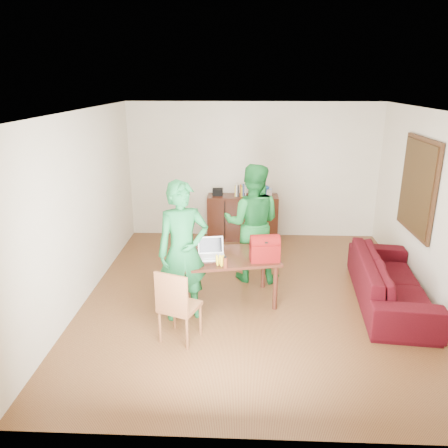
{
  "coord_description": "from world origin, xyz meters",
  "views": [
    {
      "loc": [
        -0.21,
        -5.9,
        3.1
      ],
      "look_at": [
        -0.47,
        0.04,
        1.13
      ],
      "focal_mm": 35.0,
      "sensor_mm": 36.0,
      "label": 1
    }
  ],
  "objects_px": {
    "table": "(223,262)",
    "laptop": "(212,255)",
    "person_far": "(252,223)",
    "bottle": "(225,262)",
    "sofa": "(391,281)",
    "red_bag": "(265,250)",
    "chair": "(180,319)",
    "person_near": "(183,251)"
  },
  "relations": [
    {
      "from": "table",
      "to": "person_near",
      "type": "distance_m",
      "value": 0.75
    },
    {
      "from": "laptop",
      "to": "red_bag",
      "type": "relative_size",
      "value": 1.0
    },
    {
      "from": "person_far",
      "to": "laptop",
      "type": "distance_m",
      "value": 1.07
    },
    {
      "from": "person_far",
      "to": "red_bag",
      "type": "xyz_separation_m",
      "value": [
        0.16,
        -0.93,
        -0.09
      ]
    },
    {
      "from": "table",
      "to": "person_far",
      "type": "distance_m",
      "value": 0.96
    },
    {
      "from": "chair",
      "to": "laptop",
      "type": "bearing_deg",
      "value": 91.28
    },
    {
      "from": "laptop",
      "to": "red_bag",
      "type": "xyz_separation_m",
      "value": [
        0.74,
        -0.05,
        0.1
      ]
    },
    {
      "from": "person_far",
      "to": "red_bag",
      "type": "distance_m",
      "value": 0.95
    },
    {
      "from": "red_bag",
      "to": "sofa",
      "type": "height_order",
      "value": "red_bag"
    },
    {
      "from": "chair",
      "to": "bottle",
      "type": "distance_m",
      "value": 0.96
    },
    {
      "from": "laptop",
      "to": "sofa",
      "type": "relative_size",
      "value": 0.17
    },
    {
      "from": "red_bag",
      "to": "person_far",
      "type": "bearing_deg",
      "value": 92.75
    },
    {
      "from": "person_far",
      "to": "sofa",
      "type": "relative_size",
      "value": 0.82
    },
    {
      "from": "bottle",
      "to": "table",
      "type": "bearing_deg",
      "value": 96.05
    },
    {
      "from": "person_near",
      "to": "sofa",
      "type": "height_order",
      "value": "person_near"
    },
    {
      "from": "bottle",
      "to": "sofa",
      "type": "xyz_separation_m",
      "value": [
        2.37,
        0.49,
        -0.46
      ]
    },
    {
      "from": "table",
      "to": "laptop",
      "type": "relative_size",
      "value": 4.15
    },
    {
      "from": "sofa",
      "to": "table",
      "type": "bearing_deg",
      "value": 97.67
    },
    {
      "from": "person_near",
      "to": "person_far",
      "type": "height_order",
      "value": "person_near"
    },
    {
      "from": "person_far",
      "to": "sofa",
      "type": "xyz_separation_m",
      "value": [
        2.0,
        -0.72,
        -0.61
      ]
    },
    {
      "from": "table",
      "to": "laptop",
      "type": "xyz_separation_m",
      "value": [
        -0.16,
        -0.08,
        0.13
      ]
    },
    {
      "from": "laptop",
      "to": "bottle",
      "type": "bearing_deg",
      "value": -67.95
    },
    {
      "from": "laptop",
      "to": "red_bag",
      "type": "bearing_deg",
      "value": -13.15
    },
    {
      "from": "table",
      "to": "person_near",
      "type": "relative_size",
      "value": 0.87
    },
    {
      "from": "red_bag",
      "to": "sofa",
      "type": "xyz_separation_m",
      "value": [
        1.84,
        0.21,
        -0.52
      ]
    },
    {
      "from": "laptop",
      "to": "bottle",
      "type": "distance_m",
      "value": 0.39
    },
    {
      "from": "chair",
      "to": "table",
      "type": "bearing_deg",
      "value": 84.94
    },
    {
      "from": "laptop",
      "to": "person_near",
      "type": "bearing_deg",
      "value": -143.86
    },
    {
      "from": "chair",
      "to": "person_near",
      "type": "bearing_deg",
      "value": 112.54
    },
    {
      "from": "table",
      "to": "chair",
      "type": "relative_size",
      "value": 1.72
    },
    {
      "from": "chair",
      "to": "person_far",
      "type": "bearing_deg",
      "value": 84.38
    },
    {
      "from": "table",
      "to": "chair",
      "type": "height_order",
      "value": "chair"
    },
    {
      "from": "person_far",
      "to": "sofa",
      "type": "distance_m",
      "value": 2.21
    },
    {
      "from": "laptop",
      "to": "bottle",
      "type": "height_order",
      "value": "laptop"
    },
    {
      "from": "chair",
      "to": "sofa",
      "type": "distance_m",
      "value": 3.11
    },
    {
      "from": "red_bag",
      "to": "table",
      "type": "bearing_deg",
      "value": 161.02
    },
    {
      "from": "person_far",
      "to": "red_bag",
      "type": "bearing_deg",
      "value": 105.43
    },
    {
      "from": "sofa",
      "to": "bottle",
      "type": "bearing_deg",
      "value": 107.4
    },
    {
      "from": "person_far",
      "to": "chair",
      "type": "bearing_deg",
      "value": 69.07
    },
    {
      "from": "person_far",
      "to": "bottle",
      "type": "distance_m",
      "value": 1.28
    },
    {
      "from": "chair",
      "to": "red_bag",
      "type": "relative_size",
      "value": 2.42
    },
    {
      "from": "sofa",
      "to": "person_far",
      "type": "bearing_deg",
      "value": 75.79
    }
  ]
}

